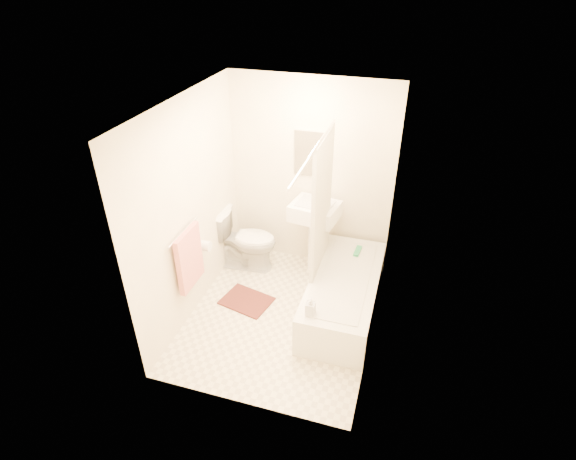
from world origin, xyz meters
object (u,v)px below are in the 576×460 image
(sink, at_px, (315,235))
(soap_bottle, at_px, (310,306))
(toilet, at_px, (245,240))
(bathtub, at_px, (344,294))
(bath_mat, at_px, (247,301))

(sink, relative_size, soap_bottle, 5.34)
(toilet, xyz_separation_m, bathtub, (1.37, -0.50, -0.16))
(bath_mat, xyz_separation_m, soap_bottle, (0.89, -0.49, 0.56))
(bathtub, bearing_deg, sink, 127.81)
(bath_mat, relative_size, soap_bottle, 2.78)
(toilet, relative_size, soap_bottle, 3.99)
(sink, distance_m, bathtub, 0.88)
(toilet, xyz_separation_m, soap_bottle, (1.15, -1.17, 0.17))
(bath_mat, height_order, soap_bottle, soap_bottle)
(toilet, relative_size, sink, 0.75)
(bathtub, distance_m, soap_bottle, 0.78)
(sink, distance_m, soap_bottle, 1.35)
(toilet, bearing_deg, soap_bottle, -140.19)
(bathtub, distance_m, bath_mat, 1.15)
(sink, relative_size, bath_mat, 1.92)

